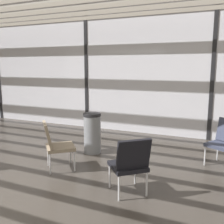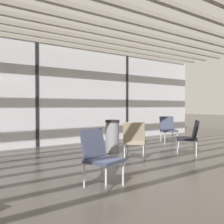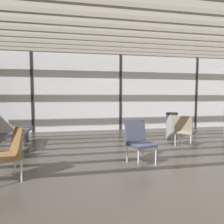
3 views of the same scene
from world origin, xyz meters
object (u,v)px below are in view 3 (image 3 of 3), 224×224
object	(u,v)px
lounge_chair_0	(139,139)
lounge_chair_2	(9,151)
lounge_chair_4	(184,129)
waiting_bench	(21,134)
trash_bin	(172,125)
parked_airplane	(121,88)

from	to	relation	value
lounge_chair_0	lounge_chair_2	xyz separation A→B (m)	(-2.37, -0.45, 0.00)
lounge_chair_0	lounge_chair_2	distance (m)	2.41
lounge_chair_4	waiting_bench	bearing A→B (deg)	38.68
waiting_bench	trash_bin	world-z (taller)	trash_bin
parked_airplane	trash_bin	size ratio (longest dim) A/B	16.69
trash_bin	parked_airplane	bearing A→B (deg)	91.89
parked_airplane	lounge_chair_0	world-z (taller)	parked_airplane
lounge_chair_2	waiting_bench	bearing A→B (deg)	160.70
lounge_chair_2	lounge_chair_4	xyz separation A→B (m)	(4.04, 1.51, 0.00)
lounge_chair_0	lounge_chair_2	world-z (taller)	same
lounge_chair_0	parked_airplane	bearing A→B (deg)	63.20
lounge_chair_2	lounge_chair_0	bearing A→B (deg)	71.52
lounge_chair_4	waiting_bench	size ratio (longest dim) A/B	0.51
waiting_bench	lounge_chair_0	bearing A→B (deg)	-125.85
lounge_chair_2	waiting_bench	xyz separation A→B (m)	(-0.39, 2.25, -0.13)
lounge_chair_4	lounge_chair_0	bearing A→B (deg)	80.54
trash_bin	lounge_chair_4	bearing A→B (deg)	-99.10
parked_airplane	waiting_bench	bearing A→B (deg)	-122.98
lounge_chair_0	waiting_bench	xyz separation A→B (m)	(-2.76, 1.79, -0.13)
lounge_chair_2	trash_bin	world-z (taller)	lounge_chair_2
parked_airplane	trash_bin	bearing A→B (deg)	-88.11
parked_airplane	lounge_chair_2	distance (m)	9.97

